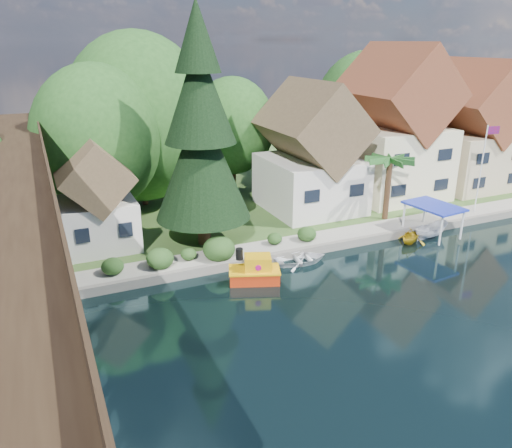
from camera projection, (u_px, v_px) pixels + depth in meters
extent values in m
plane|color=black|center=(341.00, 315.00, 28.01)|extent=(140.00, 140.00, 0.00)
cube|color=#2D4A1D|center=(177.00, 172.00, 57.04)|extent=(140.00, 52.00, 0.50)
cube|color=slate|center=(327.00, 247.00, 36.28)|extent=(60.00, 0.40, 0.62)
cube|color=gray|center=(341.00, 235.00, 38.08)|extent=(50.00, 2.60, 0.06)
cube|color=black|center=(17.00, 411.00, 15.03)|extent=(4.00, 0.36, 8.00)
cube|color=black|center=(18.00, 354.00, 17.77)|extent=(4.00, 0.36, 8.00)
cube|color=black|center=(18.00, 312.00, 20.51)|extent=(4.00, 0.36, 8.00)
cube|color=black|center=(18.00, 280.00, 23.25)|extent=(4.00, 0.36, 8.00)
cube|color=black|center=(18.00, 254.00, 25.99)|extent=(4.00, 0.36, 8.00)
cube|color=black|center=(18.00, 234.00, 28.74)|extent=(4.00, 0.36, 8.00)
cube|color=black|center=(18.00, 217.00, 31.48)|extent=(4.00, 0.36, 8.00)
cube|color=black|center=(19.00, 203.00, 34.22)|extent=(4.00, 0.36, 8.00)
cube|color=black|center=(19.00, 191.00, 36.96)|extent=(4.00, 0.36, 8.00)
cube|color=black|center=(19.00, 180.00, 39.70)|extent=(4.00, 0.36, 8.00)
cube|color=black|center=(19.00, 171.00, 42.44)|extent=(4.00, 0.36, 8.00)
cube|color=black|center=(43.00, 177.00, 24.91)|extent=(0.35, 44.00, 0.35)
cube|color=black|center=(3.00, 175.00, 24.14)|extent=(4.00, 44.00, 0.30)
cube|color=black|center=(46.00, 160.00, 24.71)|extent=(0.12, 44.00, 0.80)
cube|color=silver|center=(310.00, 183.00, 43.43)|extent=(7.50, 8.00, 4.50)
cube|color=brown|center=(312.00, 126.00, 41.71)|extent=(7.64, 8.64, 7.64)
cube|color=black|center=(312.00, 196.00, 39.09)|extent=(1.35, 0.08, 1.00)
cube|color=black|center=(357.00, 190.00, 40.69)|extent=(1.35, 0.08, 1.00)
cube|color=beige|center=(391.00, 161.00, 46.94)|extent=(8.50, 8.50, 6.50)
cube|color=brown|center=(397.00, 92.00, 44.75)|extent=(8.65, 9.18, 8.65)
cube|color=black|center=(401.00, 171.00, 42.25)|extent=(1.53, 0.08, 1.00)
cube|color=black|center=(444.00, 165.00, 44.06)|extent=(1.53, 0.08, 1.00)
cube|color=#C0AE8A|center=(466.00, 159.00, 50.12)|extent=(8.00, 8.00, 5.50)
cube|color=brown|center=(474.00, 102.00, 48.17)|extent=(8.15, 8.64, 8.15)
cube|color=black|center=(482.00, 167.00, 45.71)|extent=(1.44, 0.08, 1.00)
cube|color=silver|center=(99.00, 223.00, 35.45)|extent=(5.00, 5.00, 3.50)
cube|color=brown|center=(94.00, 175.00, 34.22)|extent=(5.09, 5.40, 5.09)
cube|color=black|center=(82.00, 236.00, 32.68)|extent=(0.90, 0.08, 1.00)
cube|color=black|center=(126.00, 230.00, 33.75)|extent=(0.90, 0.08, 1.00)
cylinder|color=#382314|center=(104.00, 198.00, 39.51)|extent=(0.50, 0.50, 4.50)
ellipsoid|color=#1E4719|center=(97.00, 138.00, 37.86)|extent=(4.40, 4.40, 5.06)
cylinder|color=#382314|center=(143.00, 178.00, 44.39)|extent=(0.50, 0.50, 4.95)
ellipsoid|color=#1E4719|center=(139.00, 118.00, 42.57)|extent=(5.00, 5.00, 5.75)
cylinder|color=#382314|center=(233.00, 170.00, 48.83)|extent=(0.50, 0.50, 4.05)
ellipsoid|color=#1E4719|center=(233.00, 126.00, 47.35)|extent=(4.00, 4.00, 4.60)
cylinder|color=#382314|center=(361.00, 154.00, 54.48)|extent=(0.50, 0.50, 4.50)
ellipsoid|color=#1E4719|center=(364.00, 110.00, 52.83)|extent=(4.60, 4.60, 5.29)
cylinder|color=#382314|center=(443.00, 159.00, 54.26)|extent=(0.50, 0.50, 3.60)
ellipsoid|color=#1E4719|center=(448.00, 124.00, 52.94)|extent=(3.80, 3.80, 4.37)
ellipsoid|color=#204418|center=(160.00, 257.00, 32.40)|extent=(1.98, 1.98, 1.53)
ellipsoid|color=#204418|center=(188.00, 252.00, 33.47)|extent=(1.54, 1.54, 1.19)
ellipsoid|color=#204418|center=(219.00, 247.00, 33.72)|extent=(2.20, 2.20, 1.70)
ellipsoid|color=#204418|center=(112.00, 265.00, 31.45)|extent=(1.76, 1.76, 1.36)
ellipsoid|color=#204418|center=(275.00, 237.00, 36.04)|extent=(1.54, 1.54, 1.19)
ellipsoid|color=#204418|center=(307.00, 232.00, 36.71)|extent=(1.76, 1.76, 1.36)
cylinder|color=#382314|center=(204.00, 223.00, 36.08)|extent=(0.92, 0.92, 3.06)
cone|color=black|center=(202.00, 161.00, 34.48)|extent=(6.74, 6.74, 8.16)
cone|color=black|center=(199.00, 93.00, 32.89)|extent=(4.90, 4.90, 6.63)
cone|color=black|center=(197.00, 35.00, 31.65)|extent=(3.06, 3.06, 4.59)
cylinder|color=#382314|center=(387.00, 191.00, 40.75)|extent=(0.48, 0.48, 4.76)
ellipsoid|color=#17461A|center=(390.00, 160.00, 39.85)|extent=(5.00, 5.00, 1.08)
cylinder|color=white|center=(481.00, 170.00, 41.72)|extent=(0.11, 0.11, 7.51)
cube|color=#A70B21|center=(494.00, 130.00, 40.68)|extent=(1.06, 0.27, 0.64)
cube|color=#BC2C0C|center=(254.00, 276.00, 31.75)|extent=(3.51, 2.66, 0.83)
cube|color=#E4A20C|center=(254.00, 270.00, 31.60)|extent=(3.64, 2.79, 0.10)
cube|color=#E4A20C|center=(258.00, 263.00, 31.46)|extent=(2.00, 1.76, 1.04)
cylinder|color=black|center=(239.00, 254.00, 31.16)|extent=(0.46, 0.46, 0.73)
cylinder|color=#A90D68|center=(258.00, 268.00, 30.85)|extent=(0.38, 0.21, 0.37)
cylinder|color=#A90D68|center=(257.00, 259.00, 32.06)|extent=(0.38, 0.21, 0.37)
cylinder|color=#A90D68|center=(271.00, 263.00, 31.50)|extent=(0.21, 0.38, 0.37)
imported|color=white|center=(301.00, 258.00, 34.41)|extent=(3.88, 2.92, 0.76)
imported|color=white|center=(431.00, 230.00, 38.69)|extent=(3.47, 1.63, 1.29)
cube|color=#1B2DB3|center=(434.00, 206.00, 38.02)|extent=(3.30, 4.44, 0.16)
cylinder|color=white|center=(462.00, 225.00, 37.51)|extent=(0.16, 0.16, 2.33)
cylinder|color=white|center=(424.00, 211.00, 40.44)|extent=(0.16, 0.16, 2.33)
cylinder|color=white|center=(441.00, 230.00, 36.40)|extent=(0.16, 0.16, 2.33)
cylinder|color=white|center=(404.00, 216.00, 39.34)|extent=(0.16, 0.16, 2.33)
imported|color=gold|center=(411.00, 234.00, 37.72)|extent=(3.25, 3.10, 1.34)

